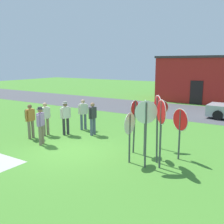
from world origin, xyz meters
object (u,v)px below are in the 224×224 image
Objects in this scene: stop_sign_tallest at (146,122)px; person_on_left at (93,117)px; stop_sign_leaning_left at (161,117)px; stop_sign_rear_right at (145,119)px; person_holding_notes at (65,116)px; person_with_sunhat at (41,123)px; person_near_signs at (30,119)px; stop_sign_far_back at (161,121)px; person_in_teal at (45,117)px; stop_sign_low_front at (180,125)px; stop_sign_rear_left at (130,129)px; person_in_blue at (83,112)px; stop_sign_center_cluster at (157,116)px; stop_sign_leaning_right at (134,118)px.

stop_sign_tallest is 4.72m from person_on_left.
stop_sign_tallest reaches higher than stop_sign_leaning_left.
stop_sign_rear_right reaches higher than person_holding_notes.
person_with_sunhat is at bearing -153.82° from stop_sign_leaning_left.
person_near_signs is 0.97× the size of person_with_sunhat.
stop_sign_far_back is 0.51m from stop_sign_tallest.
person_in_teal is (0.24, 0.77, -0.03)m from person_near_signs.
stop_sign_low_front is at bearing -11.23° from person_on_left.
stop_sign_rear_left is 5.45m from person_in_teal.
person_holding_notes reaches higher than person_in_blue.
person_near_signs is at bearing 178.19° from stop_sign_rear_left.
stop_sign_low_front is 1.62m from stop_sign_tallest.
person_in_blue is (-5.30, 2.33, -0.78)m from stop_sign_center_cluster.
stop_sign_low_front is 1.18× the size of person_on_left.
stop_sign_tallest is (0.32, -2.20, 0.24)m from stop_sign_leaning_left.
stop_sign_leaning_right reaches higher than stop_sign_rear_left.
stop_sign_leaning_left is 2.14m from stop_sign_rear_left.
person_in_teal is (-6.80, -0.36, -0.41)m from stop_sign_low_front.
stop_sign_low_front is 1.27m from stop_sign_far_back.
stop_sign_center_cluster is (-0.29, 0.39, 0.06)m from stop_sign_far_back.
person_near_signs is 0.81m from person_in_teal.
person_holding_notes is at bearing 162.55° from stop_sign_tallest.
stop_sign_rear_right is at bearing -162.74° from stop_sign_low_front.
person_in_teal is (-5.02, -0.08, -0.51)m from stop_sign_leaning_right.
person_holding_notes is (-4.23, 0.53, -0.45)m from stop_sign_leaning_right.
person_near_signs is 3.06m from person_on_left.
person_near_signs is at bearing -126.68° from person_holding_notes.
person_near_signs is (-5.78, -0.74, -0.52)m from stop_sign_rear_right.
stop_sign_rear_left reaches higher than person_near_signs.
person_on_left is 2.71m from person_with_sunhat.
person_near_signs and person_in_teal have the same top height.
person_on_left is 0.97× the size of person_with_sunhat.
person_near_signs is at bearing -172.66° from stop_sign_rear_right.
stop_sign_leaning_left is 0.84× the size of stop_sign_center_cluster.
stop_sign_far_back is at bearing -53.46° from stop_sign_center_cluster.
stop_sign_far_back is 1.45× the size of person_in_blue.
person_holding_notes is at bearing 177.65° from stop_sign_low_front.
person_on_left is at bearing -28.38° from person_in_blue.
stop_sign_tallest is at bearing -105.11° from stop_sign_center_cluster.
stop_sign_low_front is at bearing 61.54° from stop_sign_tallest.
stop_sign_rear_right reaches higher than stop_sign_leaning_left.
stop_sign_tallest is 1.42× the size of person_on_left.
stop_sign_rear_right is 4.76m from person_with_sunhat.
stop_sign_center_cluster reaches higher than person_in_blue.
stop_sign_far_back is 1.41× the size of person_holding_notes.
stop_sign_center_cluster is 5.56m from person_holding_notes.
person_with_sunhat is at bearing -178.35° from stop_sign_tallest.
person_with_sunhat is (-5.84, -1.55, -0.37)m from stop_sign_low_front.
stop_sign_rear_left is 1.09× the size of person_with_sunhat.
stop_sign_far_back is 0.97× the size of stop_sign_center_cluster.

